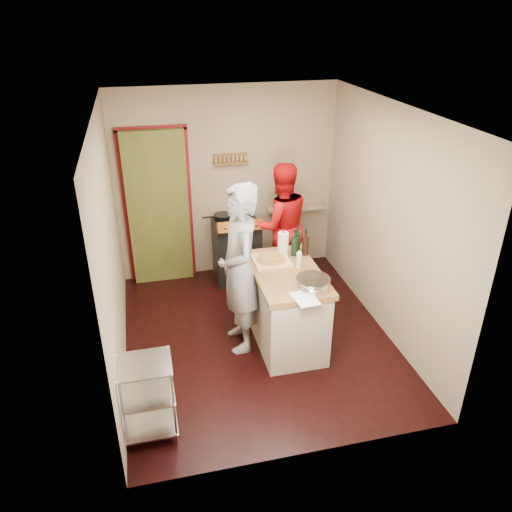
# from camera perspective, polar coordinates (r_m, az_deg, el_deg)

# --- Properties ---
(floor) EXTENTS (3.50, 3.50, 0.00)m
(floor) POSITION_cam_1_polar(r_m,az_deg,el_deg) (5.92, 0.12, -9.18)
(floor) COLOR black
(floor) RESTS_ON ground
(back_wall) EXTENTS (3.00, 0.44, 2.60)m
(back_wall) POSITION_cam_1_polar(r_m,az_deg,el_deg) (6.87, -8.62, 6.54)
(back_wall) COLOR gray
(back_wall) RESTS_ON ground
(left_wall) EXTENTS (0.04, 3.50, 2.60)m
(left_wall) POSITION_cam_1_polar(r_m,az_deg,el_deg) (5.16, -16.30, 0.62)
(left_wall) COLOR gray
(left_wall) RESTS_ON ground
(right_wall) EXTENTS (0.04, 3.50, 2.60)m
(right_wall) POSITION_cam_1_polar(r_m,az_deg,el_deg) (5.77, 14.81, 3.69)
(right_wall) COLOR gray
(right_wall) RESTS_ON ground
(ceiling) EXTENTS (3.00, 3.50, 0.02)m
(ceiling) POSITION_cam_1_polar(r_m,az_deg,el_deg) (4.86, 0.15, 16.49)
(ceiling) COLOR white
(ceiling) RESTS_ON back_wall
(stove) EXTENTS (0.60, 0.63, 1.00)m
(stove) POSITION_cam_1_polar(r_m,az_deg,el_deg) (6.89, -2.25, 0.74)
(stove) COLOR black
(stove) RESTS_ON ground
(wire_shelving) EXTENTS (0.48, 0.40, 0.80)m
(wire_shelving) POSITION_cam_1_polar(r_m,az_deg,el_deg) (4.61, -12.39, -15.32)
(wire_shelving) COLOR silver
(wire_shelving) RESTS_ON ground
(island) EXTENTS (0.71, 1.34, 1.22)m
(island) POSITION_cam_1_polar(r_m,az_deg,el_deg) (5.60, 3.49, -5.61)
(island) COLOR beige
(island) RESTS_ON ground
(person_stripe) EXTENTS (0.47, 0.71, 1.91)m
(person_stripe) POSITION_cam_1_polar(r_m,az_deg,el_deg) (5.32, -1.90, -1.58)
(person_stripe) COLOR silver
(person_stripe) RESTS_ON ground
(person_red) EXTENTS (0.87, 0.70, 1.71)m
(person_red) POSITION_cam_1_polar(r_m,az_deg,el_deg) (6.65, 2.82, 3.53)
(person_red) COLOR red
(person_red) RESTS_ON ground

